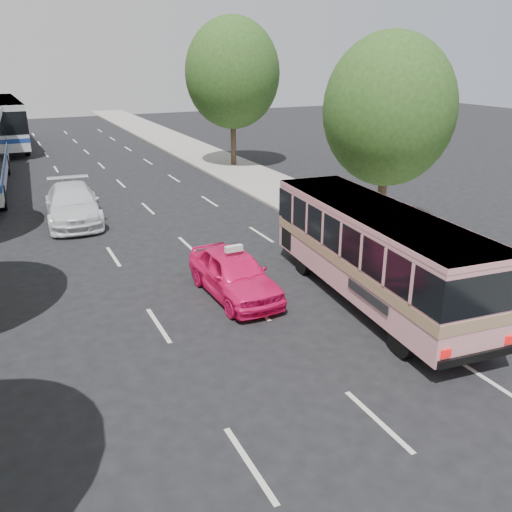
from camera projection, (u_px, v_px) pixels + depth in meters
ground at (288, 383)px, 12.38m from camera, size 120.00×120.00×0.00m
sidewalk_right at (252, 177)px, 32.69m from camera, size 4.00×90.00×0.12m
tree_right_near at (392, 105)px, 20.81m from camera, size 5.10×5.10×7.95m
tree_right_far at (234, 70)px, 34.13m from camera, size 6.00×6.00×9.35m
pink_bus at (374, 245)px, 15.87m from camera, size 3.13×9.20×2.88m
pink_taxi at (234, 273)px, 16.62m from camera, size 1.81×4.30×1.45m
white_pickup at (73, 204)px, 24.03m from camera, size 2.64×5.65×1.60m
tour_coach_rear at (1, 119)px, 42.30m from camera, size 3.07×12.70×3.78m
taxi_roof_sign at (234, 249)px, 16.33m from camera, size 0.55×0.19×0.18m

